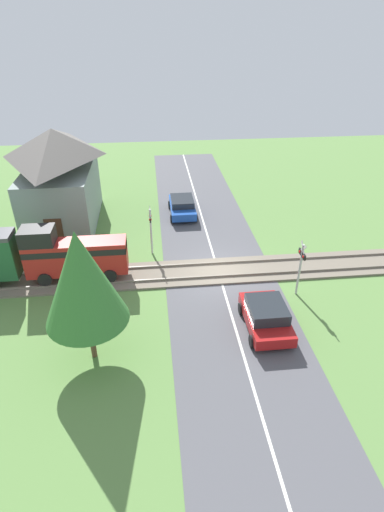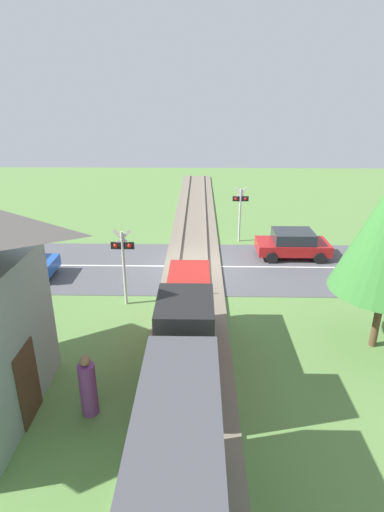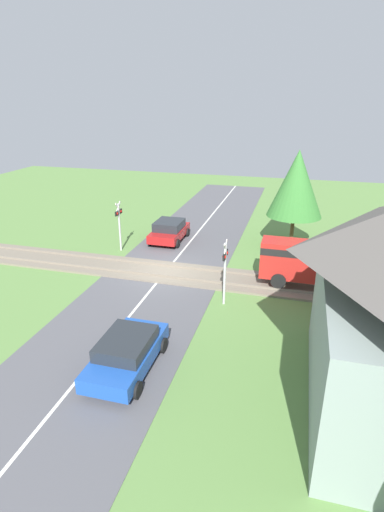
{
  "view_description": "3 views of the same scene",
  "coord_description": "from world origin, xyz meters",
  "px_view_note": "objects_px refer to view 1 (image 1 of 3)",
  "views": [
    {
      "loc": [
        -19.68,
        3.69,
        12.97
      ],
      "look_at": [
        0.0,
        1.58,
        1.2
      ],
      "focal_mm": 28.0,
      "sensor_mm": 36.0,
      "label": 1
    },
    {
      "loc": [
        -0.33,
        18.21,
        7.81
      ],
      "look_at": [
        0.0,
        1.58,
        1.2
      ],
      "focal_mm": 28.0,
      "sensor_mm": 36.0,
      "label": 2
    },
    {
      "loc": [
        19.3,
        6.85,
        9.26
      ],
      "look_at": [
        0.0,
        1.58,
        1.2
      ],
      "focal_mm": 28.0,
      "sensor_mm": 36.0,
      "label": 3
    }
  ],
  "objects_px": {
    "car_far_side": "(182,206)",
    "pedestrian_by_station": "(54,248)",
    "station_building": "(60,179)",
    "crossing_signal_east_approach": "(151,225)",
    "car_near_crossing": "(266,316)",
    "crossing_signal_west_approach": "(301,262)"
  },
  "relations": [
    {
      "from": "car_far_side",
      "to": "pedestrian_by_station",
      "type": "xyz_separation_m",
      "value": [
        -5.83,
        8.47,
        0.1
      ]
    },
    {
      "from": "car_far_side",
      "to": "station_building",
      "type": "height_order",
      "value": "station_building"
    },
    {
      "from": "crossing_signal_east_approach",
      "to": "car_near_crossing",
      "type": "bearing_deg",
      "value": -145.77
    },
    {
      "from": "car_near_crossing",
      "to": "station_building",
      "type": "xyz_separation_m",
      "value": [
        13.11,
        11.52,
        2.6
      ]
    },
    {
      "from": "car_near_crossing",
      "to": "station_building",
      "type": "relative_size",
      "value": 0.44
    },
    {
      "from": "crossing_signal_west_approach",
      "to": "station_building",
      "type": "relative_size",
      "value": 0.38
    },
    {
      "from": "station_building",
      "to": "pedestrian_by_station",
      "type": "height_order",
      "value": "station_building"
    },
    {
      "from": "car_far_side",
      "to": "car_near_crossing",
      "type": "bearing_deg",
      "value": -168.0
    },
    {
      "from": "station_building",
      "to": "crossing_signal_west_approach",
      "type": "bearing_deg",
      "value": -127.11
    },
    {
      "from": "crossing_signal_west_approach",
      "to": "station_building",
      "type": "bearing_deg",
      "value": 52.89
    },
    {
      "from": "car_near_crossing",
      "to": "car_far_side",
      "type": "height_order",
      "value": "car_near_crossing"
    },
    {
      "from": "car_far_side",
      "to": "pedestrian_by_station",
      "type": "bearing_deg",
      "value": 124.55
    },
    {
      "from": "crossing_signal_west_approach",
      "to": "pedestrian_by_station",
      "type": "height_order",
      "value": "crossing_signal_west_approach"
    },
    {
      "from": "crossing_signal_west_approach",
      "to": "pedestrian_by_station",
      "type": "relative_size",
      "value": 1.78
    },
    {
      "from": "crossing_signal_west_approach",
      "to": "pedestrian_by_station",
      "type": "xyz_separation_m",
      "value": [
        5.16,
        13.78,
        -1.22
      ]
    },
    {
      "from": "car_far_side",
      "to": "crossing_signal_east_approach",
      "type": "distance_m",
      "value": 6.37
    },
    {
      "from": "car_near_crossing",
      "to": "pedestrian_by_station",
      "type": "relative_size",
      "value": 2.07
    },
    {
      "from": "crossing_signal_east_approach",
      "to": "car_far_side",
      "type": "bearing_deg",
      "value": -22.97
    },
    {
      "from": "crossing_signal_west_approach",
      "to": "crossing_signal_east_approach",
      "type": "height_order",
      "value": "same"
    },
    {
      "from": "car_far_side",
      "to": "station_building",
      "type": "relative_size",
      "value": 0.48
    },
    {
      "from": "car_near_crossing",
      "to": "crossing_signal_west_approach",
      "type": "relative_size",
      "value": 1.16
    },
    {
      "from": "pedestrian_by_station",
      "to": "car_near_crossing",
      "type": "bearing_deg",
      "value": -124.19
    }
  ]
}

